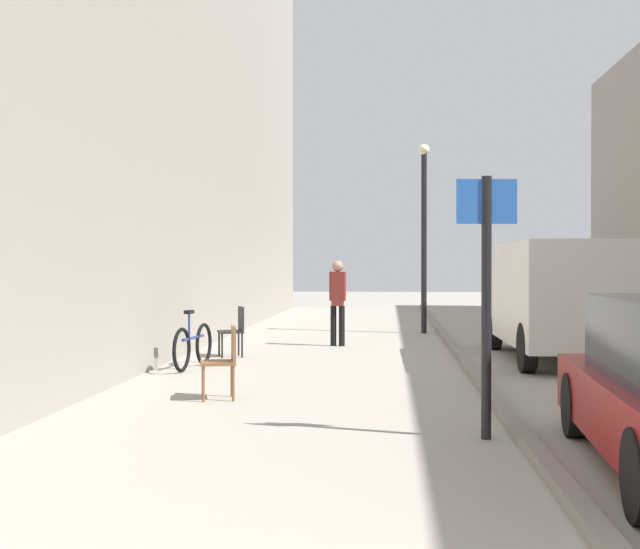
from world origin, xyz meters
TOP-DOWN VIEW (x-y plane):
  - ground_plane at (0.00, 12.00)m, footprint 80.00×80.00m
  - kerb_strip at (1.58, 12.00)m, footprint 0.16×40.00m
  - pedestrian_main_foreground at (-0.81, 16.01)m, footprint 0.36×0.24m
  - delivery_van at (3.34, 13.68)m, footprint 2.06×5.35m
  - street_sign_post at (1.24, 6.64)m, footprint 0.60×0.10m
  - lamp_post at (1.16, 19.49)m, footprint 0.28×0.28m
  - bicycle_leaning at (-2.97, 11.97)m, footprint 0.27×1.76m
  - cafe_chair_near_window at (-2.60, 13.78)m, footprint 0.56×0.56m
  - cafe_chair_by_doorway at (-1.82, 8.85)m, footprint 0.53×0.53m

SIDE VIEW (x-z plane):
  - ground_plane at x=0.00m, z-range 0.00..0.00m
  - kerb_strip at x=1.58m, z-range 0.00..0.12m
  - bicycle_leaning at x=-2.97m, z-range -0.11..0.87m
  - cafe_chair_near_window at x=-2.60m, z-range 0.08..1.02m
  - cafe_chair_by_doorway at x=-1.82m, z-range 0.08..1.02m
  - pedestrian_main_foreground at x=-0.81m, z-range 0.14..1.96m
  - delivery_van at x=3.34m, z-range 0.10..2.22m
  - street_sign_post at x=1.24m, z-range 0.25..2.85m
  - lamp_post at x=1.16m, z-range 0.34..5.10m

